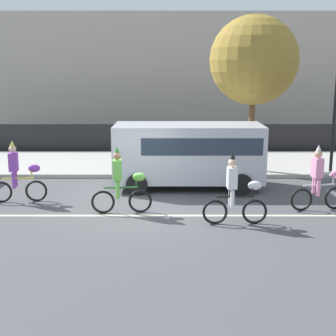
# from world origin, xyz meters

# --- Properties ---
(ground_plane) EXTENTS (80.00, 80.00, 0.00)m
(ground_plane) POSITION_xyz_m (0.00, 0.00, 0.00)
(ground_plane) COLOR #4C4C4F
(road_centre_line) EXTENTS (36.00, 0.14, 0.01)m
(road_centre_line) POSITION_xyz_m (0.00, -0.50, 0.00)
(road_centre_line) COLOR beige
(road_centre_line) RESTS_ON ground
(sidewalk_curb) EXTENTS (60.00, 5.00, 0.15)m
(sidewalk_curb) POSITION_xyz_m (0.00, 6.50, 0.07)
(sidewalk_curb) COLOR #ADAAA3
(sidewalk_curb) RESTS_ON ground
(fence_line) EXTENTS (40.00, 0.08, 1.40)m
(fence_line) POSITION_xyz_m (0.00, 9.40, 0.70)
(fence_line) COLOR black
(fence_line) RESTS_ON ground
(building_backdrop) EXTENTS (28.00, 8.00, 7.13)m
(building_backdrop) POSITION_xyz_m (3.93, 18.00, 3.57)
(building_backdrop) COLOR #B2A899
(building_backdrop) RESTS_ON ground
(parade_cyclist_purple) EXTENTS (1.72, 0.50, 1.92)m
(parade_cyclist_purple) POSITION_xyz_m (-3.61, 0.87, 0.84)
(parade_cyclist_purple) COLOR black
(parade_cyclist_purple) RESTS_ON ground
(parade_cyclist_lime) EXTENTS (1.72, 0.50, 1.92)m
(parade_cyclist_lime) POSITION_xyz_m (-0.34, -0.25, 0.84)
(parade_cyclist_lime) COLOR black
(parade_cyclist_lime) RESTS_ON ground
(parade_cyclist_zebra) EXTENTS (1.72, 0.50, 1.92)m
(parade_cyclist_zebra) POSITION_xyz_m (2.74, -1.21, 0.84)
(parade_cyclist_zebra) COLOR black
(parade_cyclist_zebra) RESTS_ON ground
(parade_cyclist_pink) EXTENTS (1.71, 0.53, 1.92)m
(parade_cyclist_pink) POSITION_xyz_m (5.34, 0.04, 0.84)
(parade_cyclist_pink) COLOR black
(parade_cyclist_pink) RESTS_ON ground
(parked_van_silver) EXTENTS (5.00, 2.22, 2.18)m
(parked_van_silver) POSITION_xyz_m (1.72, 2.70, 1.28)
(parked_van_silver) COLOR silver
(parked_van_silver) RESTS_ON ground
(street_tree_near_lamp) EXTENTS (3.32, 3.32, 5.84)m
(street_tree_near_lamp) POSITION_xyz_m (4.16, 4.86, 4.31)
(street_tree_near_lamp) COLOR brown
(street_tree_near_lamp) RESTS_ON sidewalk_curb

